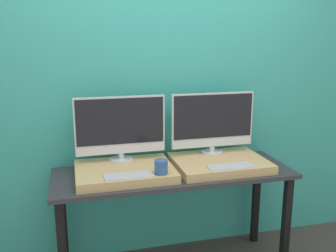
{
  "coord_description": "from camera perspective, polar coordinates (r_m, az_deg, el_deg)",
  "views": [
    {
      "loc": [
        -0.66,
        -2.11,
        1.7
      ],
      "look_at": [
        0.0,
        0.45,
        1.07
      ],
      "focal_mm": 40.0,
      "sensor_mm": 36.0,
      "label": 1
    }
  ],
  "objects": [
    {
      "name": "monitor_right",
      "position": [
        2.82,
        6.84,
        0.66
      ],
      "size": [
        0.64,
        0.17,
        0.46
      ],
      "color": "silver",
      "rests_on": "wooden_riser_right"
    },
    {
      "name": "workbench",
      "position": [
        2.69,
        0.88,
        -8.82
      ],
      "size": [
        1.68,
        0.58,
        0.78
      ],
      "color": "#2D2D33",
      "rests_on": "ground_plane"
    },
    {
      "name": "mug",
      "position": [
        2.42,
        -1.06,
        -6.26
      ],
      "size": [
        0.09,
        0.09,
        0.09
      ],
      "color": "#335693",
      "rests_on": "wooden_riser_left"
    },
    {
      "name": "wooden_riser_left",
      "position": [
        2.58,
        -6.63,
        -6.88
      ],
      "size": [
        0.66,
        0.5,
        0.06
      ],
      "color": "tan",
      "rests_on": "workbench"
    },
    {
      "name": "keyboard_right",
      "position": [
        2.58,
        9.44,
        -6.09
      ],
      "size": [
        0.31,
        0.12,
        0.01
      ],
      "color": "silver",
      "rests_on": "wooden_riser_right"
    },
    {
      "name": "monitor_left",
      "position": [
        2.65,
        -7.26,
        -0.16
      ],
      "size": [
        0.64,
        0.17,
        0.46
      ],
      "color": "silver",
      "rests_on": "wooden_riser_left"
    },
    {
      "name": "wooden_riser_right",
      "position": [
        2.75,
        7.87,
        -5.61
      ],
      "size": [
        0.66,
        0.5,
        0.06
      ],
      "color": "tan",
      "rests_on": "workbench"
    },
    {
      "name": "wall_back",
      "position": [
        2.87,
        -0.99,
        5.3
      ],
      "size": [
        8.0,
        0.04,
        2.6
      ],
      "color": "teal",
      "rests_on": "ground_plane"
    },
    {
      "name": "keyboard_left",
      "position": [
        2.4,
        -6.03,
        -7.52
      ],
      "size": [
        0.31,
        0.12,
        0.01
      ],
      "color": "silver",
      "rests_on": "wooden_riser_left"
    }
  ]
}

